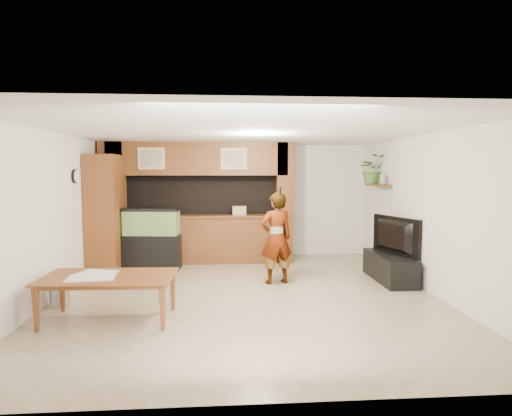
{
  "coord_description": "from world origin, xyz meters",
  "views": [
    {
      "loc": [
        -0.34,
        -6.75,
        2.0
      ],
      "look_at": [
        0.2,
        0.6,
        1.35
      ],
      "focal_mm": 30.0,
      "sensor_mm": 36.0,
      "label": 1
    }
  ],
  "objects": [
    {
      "name": "tv_stand",
      "position": [
        2.65,
        0.72,
        0.24
      ],
      "size": [
        0.53,
        1.43,
        0.48
      ],
      "primitive_type": "cube",
      "color": "black",
      "rests_on": "floor"
    },
    {
      "name": "pantry_cabinet",
      "position": [
        -2.7,
        1.85,
        1.15
      ],
      "size": [
        0.58,
        0.94,
        2.31
      ],
      "primitive_type": "cube",
      "color": "brown",
      "rests_on": "floor"
    },
    {
      "name": "partition",
      "position": [
        -0.95,
        2.64,
        1.31
      ],
      "size": [
        4.2,
        0.99,
        2.6
      ],
      "color": "brown",
      "rests_on": "floor"
    },
    {
      "name": "person",
      "position": [
        0.56,
        0.69,
        0.81
      ],
      "size": [
        0.67,
        0.53,
        1.62
      ],
      "primitive_type": "imported",
      "rotation": [
        0.0,
        0.0,
        3.41
      ],
      "color": "tan",
      "rests_on": "floor"
    },
    {
      "name": "wall_right",
      "position": [
        3.0,
        0.0,
        1.3
      ],
      "size": [
        0.0,
        6.5,
        6.5
      ],
      "primitive_type": "plane",
      "rotation": [
        1.57,
        0.0,
        -1.57
      ],
      "color": "silver",
      "rests_on": "floor"
    },
    {
      "name": "aquarium",
      "position": [
        -1.82,
        1.95,
        0.61
      ],
      "size": [
        1.13,
        0.42,
        1.25
      ],
      "rotation": [
        0.0,
        0.0,
        -0.1
      ],
      "color": "black",
      "rests_on": "floor"
    },
    {
      "name": "counter_box",
      "position": [
        -0.03,
        2.45,
        1.14
      ],
      "size": [
        0.3,
        0.21,
        0.19
      ],
      "primitive_type": "cube",
      "rotation": [
        0.0,
        0.0,
        -0.04
      ],
      "color": "tan",
      "rests_on": "partition"
    },
    {
      "name": "wall_left",
      "position": [
        -3.0,
        0.0,
        1.3
      ],
      "size": [
        0.0,
        6.5,
        6.5
      ],
      "primitive_type": "plane",
      "rotation": [
        1.57,
        0.0,
        1.57
      ],
      "color": "silver",
      "rests_on": "floor"
    },
    {
      "name": "dining_table",
      "position": [
        -1.89,
        -1.08,
        0.3
      ],
      "size": [
        1.76,
        1.03,
        0.61
      ],
      "primitive_type": "imported",
      "rotation": [
        0.0,
        0.0,
        -0.04
      ],
      "color": "brown",
      "rests_on": "floor"
    },
    {
      "name": "trash_can",
      "position": [
        -2.78,
        -0.39,
        0.26
      ],
      "size": [
        0.28,
        0.28,
        0.52
      ],
      "primitive_type": "cylinder",
      "color": "#B2B2B7",
      "rests_on": "floor"
    },
    {
      "name": "microphone",
      "position": [
        0.61,
        0.53,
        1.66
      ],
      "size": [
        0.03,
        0.09,
        0.15
      ],
      "primitive_type": "cylinder",
      "rotation": [
        0.44,
        0.0,
        0.0
      ],
      "color": "black",
      "rests_on": "person"
    },
    {
      "name": "potted_plant",
      "position": [
        2.82,
        2.26,
        2.03
      ],
      "size": [
        0.6,
        0.53,
        0.63
      ],
      "primitive_type": "imported",
      "rotation": [
        0.0,
        0.0,
        -0.08
      ],
      "color": "#3F6D2B",
      "rests_on": "wall_shelf"
    },
    {
      "name": "floor",
      "position": [
        0.0,
        0.0,
        0.0
      ],
      "size": [
        6.5,
        6.5,
        0.0
      ],
      "primitive_type": "plane",
      "color": "#9E866E",
      "rests_on": "ground"
    },
    {
      "name": "wall_shelf",
      "position": [
        2.85,
        1.95,
        1.7
      ],
      "size": [
        0.25,
        0.9,
        0.04
      ],
      "primitive_type": "cube",
      "color": "brown",
      "rests_on": "wall_right"
    },
    {
      "name": "newspaper_a",
      "position": [
        -2.09,
        -1.13,
        0.61
      ],
      "size": [
        0.65,
        0.51,
        0.01
      ],
      "primitive_type": "cube",
      "rotation": [
        0.0,
        0.0,
        0.13
      ],
      "color": "silver",
      "rests_on": "dining_table"
    },
    {
      "name": "television",
      "position": [
        2.65,
        0.72,
        0.82
      ],
      "size": [
        0.53,
        1.19,
        0.69
      ],
      "primitive_type": "imported",
      "rotation": [
        0.0,
        0.0,
        1.89
      ],
      "color": "black",
      "rests_on": "tv_stand"
    },
    {
      "name": "newspaper_b",
      "position": [
        -2.09,
        -0.88,
        0.61
      ],
      "size": [
        0.57,
        0.48,
        0.01
      ],
      "primitive_type": "cube",
      "rotation": [
        0.0,
        0.0,
        -0.29
      ],
      "color": "silver",
      "rests_on": "dining_table"
    },
    {
      "name": "ceiling",
      "position": [
        0.0,
        0.0,
        2.6
      ],
      "size": [
        6.5,
        6.5,
        0.0
      ],
      "primitive_type": "plane",
      "color": "white",
      "rests_on": "wall_back"
    },
    {
      "name": "wall_back",
      "position": [
        0.0,
        3.25,
        1.3
      ],
      "size": [
        6.0,
        0.0,
        6.0
      ],
      "primitive_type": "plane",
      "rotation": [
        1.57,
        0.0,
        0.0
      ],
      "color": "silver",
      "rests_on": "floor"
    },
    {
      "name": "wall_clock",
      "position": [
        -2.97,
        1.0,
        1.9
      ],
      "size": [
        0.05,
        0.25,
        0.25
      ],
      "color": "black",
      "rests_on": "wall_left"
    },
    {
      "name": "photo_frame",
      "position": [
        2.85,
        1.78,
        1.82
      ],
      "size": [
        0.05,
        0.16,
        0.21
      ],
      "primitive_type": "cube",
      "rotation": [
        0.0,
        0.0,
        -0.1
      ],
      "color": "tan",
      "rests_on": "wall_shelf"
    }
  ]
}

